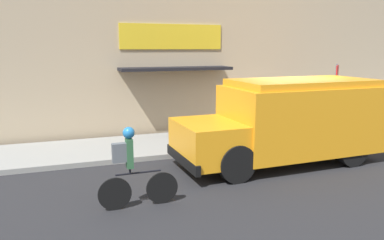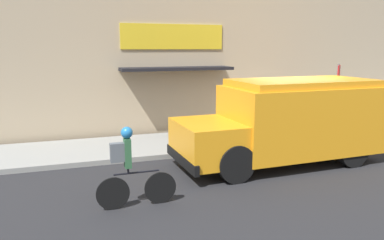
{
  "view_description": "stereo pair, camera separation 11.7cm",
  "coord_description": "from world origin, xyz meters",
  "px_view_note": "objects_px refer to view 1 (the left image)",
  "views": [
    {
      "loc": [
        -6.4,
        -9.63,
        3.03
      ],
      "look_at": [
        -3.12,
        -0.2,
        1.1
      ],
      "focal_mm": 35.0,
      "sensor_mm": 36.0,
      "label": 1
    },
    {
      "loc": [
        -6.29,
        -9.66,
        3.03
      ],
      "look_at": [
        -3.12,
        -0.2,
        1.1
      ],
      "focal_mm": 35.0,
      "sensor_mm": 36.0,
      "label": 2
    }
  ],
  "objects_px": {
    "stop_sign_post": "(336,87)",
    "school_bus": "(288,120)",
    "trash_bin": "(282,116)",
    "cyclist": "(132,168)"
  },
  "relations": [
    {
      "from": "trash_bin",
      "to": "cyclist",
      "type": "bearing_deg",
      "value": -142.14
    },
    {
      "from": "cyclist",
      "to": "trash_bin",
      "type": "distance_m",
      "value": 8.29
    },
    {
      "from": "school_bus",
      "to": "trash_bin",
      "type": "relative_size",
      "value": 6.78
    },
    {
      "from": "school_bus",
      "to": "trash_bin",
      "type": "xyz_separation_m",
      "value": [
        2.11,
        3.54,
        -0.61
      ]
    },
    {
      "from": "cyclist",
      "to": "stop_sign_post",
      "type": "height_order",
      "value": "stop_sign_post"
    },
    {
      "from": "school_bus",
      "to": "stop_sign_post",
      "type": "distance_m",
      "value": 3.89
    },
    {
      "from": "school_bus",
      "to": "stop_sign_post",
      "type": "xyz_separation_m",
      "value": [
        3.23,
        2.09,
        0.57
      ]
    },
    {
      "from": "cyclist",
      "to": "trash_bin",
      "type": "bearing_deg",
      "value": 37.42
    },
    {
      "from": "cyclist",
      "to": "stop_sign_post",
      "type": "relative_size",
      "value": 0.67
    },
    {
      "from": "stop_sign_post",
      "to": "school_bus",
      "type": "bearing_deg",
      "value": -147.14
    }
  ]
}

